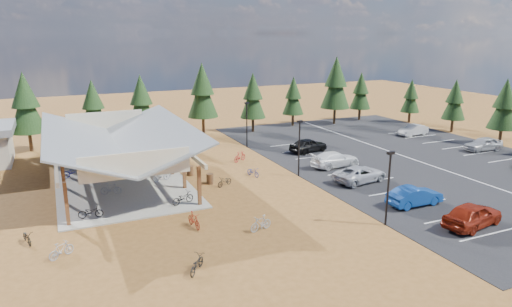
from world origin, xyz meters
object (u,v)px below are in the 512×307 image
object	(u,v)px
bike_2	(74,172)
lamp_post_0	(388,183)
trash_bin_0	(210,179)
bike_5	(162,175)
trash_bin_1	(190,171)
bike_11	(194,220)
bike_13	(261,223)
bike_12	(197,264)
lamp_post_2	(247,121)
bike_0	(91,212)
car_3	(335,159)
car_1	(415,196)
car_0	(473,215)
lamp_post_1	(299,144)
bike_4	(183,198)
bike_6	(125,164)
bike_7	(124,161)
bike_15	(240,156)
bike_14	(253,172)
bike_3	(97,164)
car_2	(360,174)
car_8	(483,144)
bike_1	(111,189)
bike_16	(225,181)
bike_pavilion	(118,139)
bike_8	(27,237)
car_9	(413,130)
bike_9	(61,250)
car_4	(308,145)

from	to	relation	value
bike_2	lamp_post_0	bearing A→B (deg)	-147.78
trash_bin_0	bike_5	bearing A→B (deg)	149.09
trash_bin_1	bike_2	bearing A→B (deg)	159.98
bike_5	bike_11	distance (m)	10.46
bike_5	bike_11	world-z (taller)	bike_5
lamp_post_0	bike_13	size ratio (longest dim) A/B	2.99
bike_12	trash_bin_0	bearing A→B (deg)	-73.28
lamp_post_0	lamp_post_2	size ratio (longest dim) A/B	1.00
bike_0	car_3	world-z (taller)	car_3
car_1	car_0	bearing A→B (deg)	-171.82
bike_0	lamp_post_1	bearing A→B (deg)	-71.83
car_3	bike_4	bearing A→B (deg)	100.25
bike_0	bike_6	size ratio (longest dim) A/B	1.11
bike_7	bike_15	size ratio (longest dim) A/B	0.93
bike_14	car_3	xyz separation A→B (m)	(8.48, -0.51, 0.35)
bike_3	bike_7	xyz separation A→B (m)	(2.48, 0.10, 0.02)
car_2	car_8	distance (m)	19.38
bike_6	bike_11	world-z (taller)	bike_11
trash_bin_1	bike_15	xyz separation A→B (m)	(5.93, 2.53, 0.08)
bike_1	bike_5	xyz separation A→B (m)	(4.50, 1.78, 0.01)
bike_4	car_3	bearing A→B (deg)	-95.82
bike_4	car_1	xyz separation A→B (m)	(15.88, -7.21, 0.18)
bike_2	car_0	bearing A→B (deg)	-144.49
bike_13	bike_16	distance (m)	9.52
trash_bin_1	bike_7	distance (m)	7.43
bike_pavilion	bike_12	xyz separation A→B (m)	(1.48, -17.83, -3.36)
bike_8	bike_1	bearing A→B (deg)	33.14
car_3	car_9	world-z (taller)	car_3
bike_15	bike_0	bearing A→B (deg)	92.63
trash_bin_0	bike_pavilion	bearing A→B (deg)	151.22
lamp_post_1	car_8	xyz separation A→B (m)	(23.10, -0.25, -2.19)
lamp_post_2	bike_16	xyz separation A→B (m)	(-7.10, -11.90, -2.55)
bike_9	car_2	size ratio (longest dim) A/B	0.32
bike_5	car_1	world-z (taller)	car_1
bike_7	bike_14	world-z (taller)	bike_7
lamp_post_2	bike_5	xyz separation A→B (m)	(-11.73, -8.61, -2.38)
car_1	car_8	bearing A→B (deg)	-63.15
car_9	bike_9	bearing A→B (deg)	-74.35
bike_1	bike_14	distance (m)	12.43
bike_8	car_4	bearing A→B (deg)	8.05
trash_bin_1	bike_3	size ratio (longest dim) A/B	0.57
car_0	bike_6	bearing A→B (deg)	28.48
bike_3	bike_5	world-z (taller)	bike_5
bike_0	bike_8	xyz separation A→B (m)	(-3.92, -2.38, -0.12)
lamp_post_2	bike_8	size ratio (longest dim) A/B	3.21
car_0	lamp_post_1	bearing A→B (deg)	8.03
lamp_post_2	car_0	xyz separation A→B (m)	(5.05, -26.61, -2.11)
lamp_post_0	bike_6	size ratio (longest dim) A/B	3.38
bike_12	car_0	size ratio (longest dim) A/B	0.37
lamp_post_1	bike_2	xyz separation A→B (m)	(-18.69, 7.74, -2.38)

